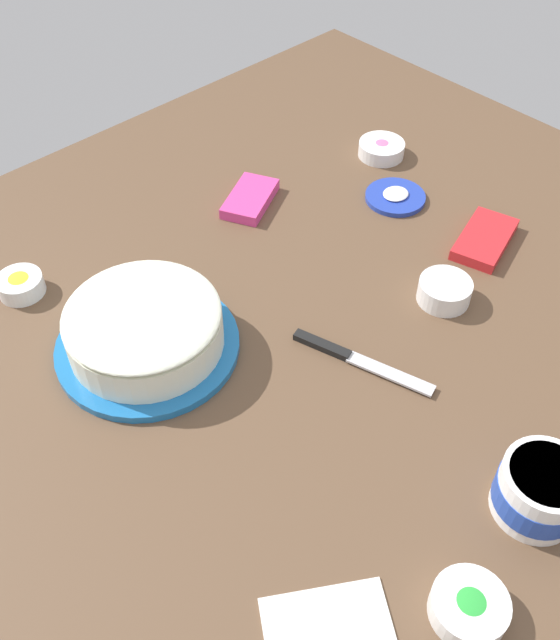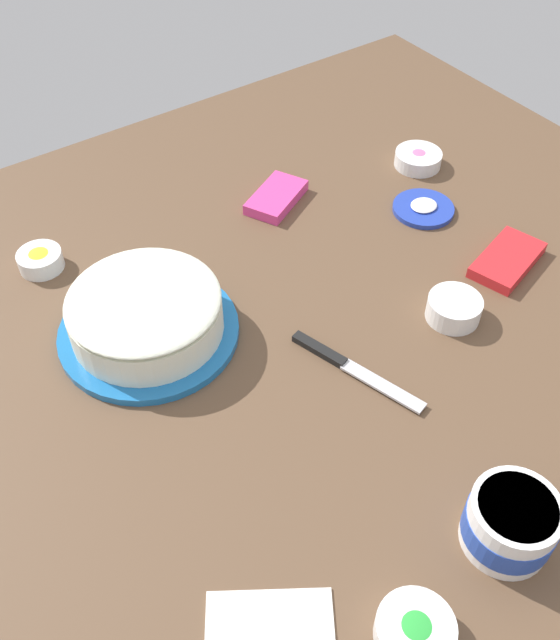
{
  "view_description": "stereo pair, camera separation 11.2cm",
  "coord_description": "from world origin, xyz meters",
  "px_view_note": "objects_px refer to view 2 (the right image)",
  "views": [
    {
      "loc": [
        0.62,
        0.49,
        0.85
      ],
      "look_at": [
        0.09,
        -0.07,
        0.04
      ],
      "focal_mm": 40.04,
      "sensor_mm": 36.0,
      "label": 1
    },
    {
      "loc": [
        0.53,
        0.56,
        0.85
      ],
      "look_at": [
        0.09,
        -0.07,
        0.04
      ],
      "focal_mm": 40.04,
      "sensor_mm": 36.0,
      "label": 2
    }
  ],
  "objects_px": {
    "frosting_tub_lid": "(423,208)",
    "spreading_knife": "(344,364)",
    "frosting_tub": "(510,522)",
    "sprinkle_bowl_pink": "(418,158)",
    "sprinkle_bowl_green": "(415,630)",
    "sprinkle_bowl_blue": "(454,308)",
    "candy_box_upper": "(276,197)",
    "frosted_cake": "(146,316)",
    "candy_box_lower": "(507,260)",
    "sprinkle_bowl_yellow": "(40,259)"
  },
  "relations": [
    {
      "from": "sprinkle_bowl_green",
      "to": "sprinkle_bowl_yellow",
      "type": "relative_size",
      "value": 1.19
    },
    {
      "from": "frosting_tub",
      "to": "frosting_tub_lid",
      "type": "relative_size",
      "value": 0.97
    },
    {
      "from": "frosted_cake",
      "to": "sprinkle_bowl_yellow",
      "type": "relative_size",
      "value": 3.71
    },
    {
      "from": "sprinkle_bowl_blue",
      "to": "frosted_cake",
      "type": "bearing_deg",
      "value": -30.35
    },
    {
      "from": "sprinkle_bowl_pink",
      "to": "sprinkle_bowl_green",
      "type": "distance_m",
      "value": 0.95
    },
    {
      "from": "spreading_knife",
      "to": "sprinkle_bowl_yellow",
      "type": "xyz_separation_m",
      "value": [
        0.29,
        -0.48,
        0.01
      ]
    },
    {
      "from": "sprinkle_bowl_green",
      "to": "candy_box_upper",
      "type": "relative_size",
      "value": 0.71
    },
    {
      "from": "frosting_tub_lid",
      "to": "candy_box_lower",
      "type": "height_order",
      "value": "candy_box_lower"
    },
    {
      "from": "sprinkle_bowl_pink",
      "to": "candy_box_lower",
      "type": "height_order",
      "value": "sprinkle_bowl_pink"
    },
    {
      "from": "frosted_cake",
      "to": "sprinkle_bowl_green",
      "type": "xyz_separation_m",
      "value": [
        -0.03,
        0.59,
        -0.02
      ]
    },
    {
      "from": "frosting_tub_lid",
      "to": "spreading_knife",
      "type": "relative_size",
      "value": 0.5
    },
    {
      "from": "sprinkle_bowl_blue",
      "to": "candy_box_upper",
      "type": "relative_size",
      "value": 0.68
    },
    {
      "from": "candy_box_upper",
      "to": "frosting_tub_lid",
      "type": "bearing_deg",
      "value": 112.34
    },
    {
      "from": "sprinkle_bowl_green",
      "to": "spreading_knife",
      "type": "bearing_deg",
      "value": -117.2
    },
    {
      "from": "sprinkle_bowl_pink",
      "to": "sprinkle_bowl_blue",
      "type": "height_order",
      "value": "sprinkle_bowl_blue"
    },
    {
      "from": "spreading_knife",
      "to": "sprinkle_bowl_blue",
      "type": "distance_m",
      "value": 0.21
    },
    {
      "from": "frosting_tub",
      "to": "candy_box_lower",
      "type": "xyz_separation_m",
      "value": [
        -0.39,
        -0.36,
        -0.03
      ]
    },
    {
      "from": "frosting_tub_lid",
      "to": "candy_box_upper",
      "type": "distance_m",
      "value": 0.28
    },
    {
      "from": "frosted_cake",
      "to": "sprinkle_bowl_blue",
      "type": "xyz_separation_m",
      "value": [
        -0.43,
        0.25,
        -0.02
      ]
    },
    {
      "from": "frosting_tub",
      "to": "candy_box_upper",
      "type": "relative_size",
      "value": 0.87
    },
    {
      "from": "spreading_knife",
      "to": "sprinkle_bowl_yellow",
      "type": "relative_size",
      "value": 2.98
    },
    {
      "from": "sprinkle_bowl_green",
      "to": "sprinkle_bowl_blue",
      "type": "distance_m",
      "value": 0.53
    },
    {
      "from": "frosted_cake",
      "to": "candy_box_lower",
      "type": "height_order",
      "value": "frosted_cake"
    },
    {
      "from": "sprinkle_bowl_pink",
      "to": "sprinkle_bowl_green",
      "type": "height_order",
      "value": "sprinkle_bowl_green"
    },
    {
      "from": "sprinkle_bowl_yellow",
      "to": "candy_box_lower",
      "type": "distance_m",
      "value": 0.82
    },
    {
      "from": "sprinkle_bowl_pink",
      "to": "sprinkle_bowl_green",
      "type": "bearing_deg",
      "value": 47.29
    },
    {
      "from": "sprinkle_bowl_green",
      "to": "sprinkle_bowl_yellow",
      "type": "bearing_deg",
      "value": -82.71
    },
    {
      "from": "sprinkle_bowl_pink",
      "to": "spreading_knife",
      "type": "bearing_deg",
      "value": 36.22
    },
    {
      "from": "frosted_cake",
      "to": "frosting_tub",
      "type": "relative_size",
      "value": 2.54
    },
    {
      "from": "frosted_cake",
      "to": "sprinkle_bowl_yellow",
      "type": "height_order",
      "value": "frosted_cake"
    },
    {
      "from": "frosted_cake",
      "to": "sprinkle_bowl_blue",
      "type": "bearing_deg",
      "value": 149.65
    },
    {
      "from": "spreading_knife",
      "to": "sprinkle_bowl_pink",
      "type": "height_order",
      "value": "sprinkle_bowl_pink"
    },
    {
      "from": "frosting_tub",
      "to": "spreading_knife",
      "type": "height_order",
      "value": "frosting_tub"
    },
    {
      "from": "frosting_tub",
      "to": "sprinkle_bowl_yellow",
      "type": "xyz_separation_m",
      "value": [
        0.28,
        -0.82,
        -0.03
      ]
    },
    {
      "from": "frosting_tub_lid",
      "to": "candy_box_upper",
      "type": "height_order",
      "value": "candy_box_upper"
    },
    {
      "from": "spreading_knife",
      "to": "sprinkle_bowl_yellow",
      "type": "bearing_deg",
      "value": -58.54
    },
    {
      "from": "sprinkle_bowl_blue",
      "to": "candy_box_lower",
      "type": "bearing_deg",
      "value": -167.3
    },
    {
      "from": "frosting_tub_lid",
      "to": "sprinkle_bowl_blue",
      "type": "xyz_separation_m",
      "value": [
        0.15,
        0.24,
        0.02
      ]
    },
    {
      "from": "candy_box_lower",
      "to": "candy_box_upper",
      "type": "relative_size",
      "value": 1.13
    },
    {
      "from": "sprinkle_bowl_pink",
      "to": "sprinkle_bowl_blue",
      "type": "xyz_separation_m",
      "value": [
        0.25,
        0.35,
        0.0
      ]
    },
    {
      "from": "sprinkle_bowl_blue",
      "to": "candy_box_upper",
      "type": "xyz_separation_m",
      "value": [
        0.06,
        -0.42,
        -0.01
      ]
    },
    {
      "from": "frosting_tub",
      "to": "sprinkle_bowl_green",
      "type": "distance_m",
      "value": 0.18
    },
    {
      "from": "sprinkle_bowl_blue",
      "to": "candy_box_lower",
      "type": "relative_size",
      "value": 0.6
    },
    {
      "from": "sprinkle_bowl_yellow",
      "to": "candy_box_lower",
      "type": "xyz_separation_m",
      "value": [
        -0.68,
        0.46,
        -0.01
      ]
    },
    {
      "from": "candy_box_upper",
      "to": "sprinkle_bowl_blue",
      "type": "bearing_deg",
      "value": 71.22
    },
    {
      "from": "frosting_tub",
      "to": "sprinkle_bowl_pink",
      "type": "relative_size",
      "value": 1.19
    },
    {
      "from": "frosting_tub",
      "to": "spreading_knife",
      "type": "relative_size",
      "value": 0.49
    },
    {
      "from": "sprinkle_bowl_pink",
      "to": "candy_box_lower",
      "type": "relative_size",
      "value": 0.64
    },
    {
      "from": "spreading_knife",
      "to": "sprinkle_bowl_blue",
      "type": "bearing_deg",
      "value": 174.91
    },
    {
      "from": "frosted_cake",
      "to": "spreading_knife",
      "type": "distance_m",
      "value": 0.32
    }
  ]
}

